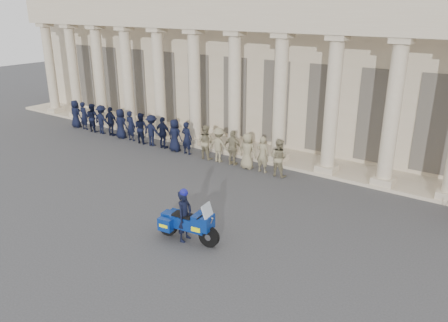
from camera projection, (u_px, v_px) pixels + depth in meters
ground at (144, 216)px, 16.38m from camera, size 90.00×90.00×0.00m
building at (315, 57)px, 26.17m from camera, size 40.00×12.50×9.00m
officer_rank at (159, 132)px, 23.94m from camera, size 15.55×0.66×1.75m
motorcycle at (188, 223)px, 14.44m from camera, size 2.35×1.03×1.51m
rider at (185, 215)px, 14.40m from camera, size 0.51×0.70×1.87m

